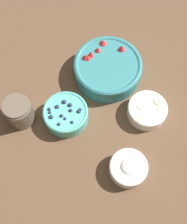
{
  "coord_description": "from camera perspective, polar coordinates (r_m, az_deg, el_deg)",
  "views": [
    {
      "loc": [
        -0.25,
        0.4,
        1.0
      ],
      "look_at": [
        -0.04,
        0.03,
        0.05
      ],
      "focal_mm": 50.0,
      "sensor_mm": 36.0,
      "label": 1
    }
  ],
  "objects": [
    {
      "name": "ground_plane",
      "position": [
        1.1,
        -1.09,
        1.22
      ],
      "size": [
        4.0,
        4.0,
        0.0
      ],
      "primitive_type": "plane",
      "color": "brown"
    },
    {
      "name": "bowl_bananas",
      "position": [
        1.08,
        9.8,
        0.35
      ],
      "size": [
        0.13,
        0.13,
        0.05
      ],
      "color": "white",
      "rests_on": "ground_plane"
    },
    {
      "name": "bowl_strawberries",
      "position": [
        1.13,
        2.51,
        8.13
      ],
      "size": [
        0.24,
        0.24,
        0.09
      ],
      "color": "teal",
      "rests_on": "ground_plane"
    },
    {
      "name": "jar_chocolate",
      "position": [
        1.07,
        -13.46,
        -0.01
      ],
      "size": [
        0.1,
        0.1,
        0.1
      ],
      "color": "brown",
      "rests_on": "ground_plane"
    },
    {
      "name": "bowl_cream",
      "position": [
        1.0,
        6.39,
        -10.15
      ],
      "size": [
        0.12,
        0.12,
        0.06
      ],
      "color": "silver",
      "rests_on": "ground_plane"
    },
    {
      "name": "bowl_blueberries",
      "position": [
        1.06,
        -5.09,
        -0.37
      ],
      "size": [
        0.15,
        0.15,
        0.06
      ],
      "color": "#56B7A8",
      "rests_on": "ground_plane"
    }
  ]
}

